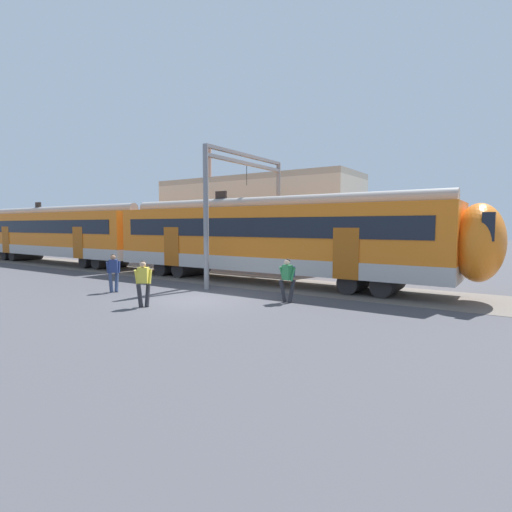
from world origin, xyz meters
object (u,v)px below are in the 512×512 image
commuter_train (64,234)px  pedestrian_navy (113,270)px  pedestrian_yellow (143,280)px  pedestrian_green (288,276)px

commuter_train → pedestrian_navy: commuter_train is taller
commuter_train → pedestrian_yellow: (17.62, -7.54, -1.29)m
commuter_train → pedestrian_navy: (14.07, -6.14, -1.29)m
pedestrian_yellow → pedestrian_green: size_ratio=1.00×
pedestrian_navy → commuter_train: bearing=156.4°
commuter_train → pedestrian_green: commuter_train is taller
commuter_train → pedestrian_green: 21.84m
pedestrian_navy → pedestrian_green: same height
pedestrian_navy → pedestrian_yellow: (3.55, -1.40, 0.00)m
pedestrian_yellow → pedestrian_green: same height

